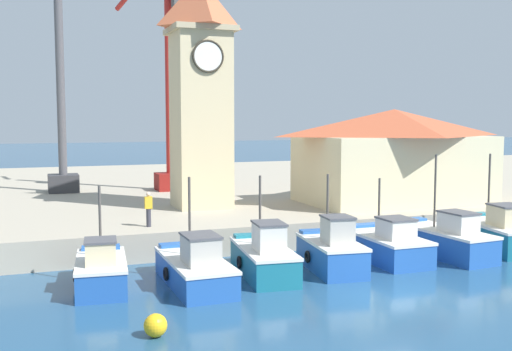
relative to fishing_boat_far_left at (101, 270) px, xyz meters
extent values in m
plane|color=navy|center=(9.59, -5.12, -0.70)|extent=(300.00, 300.00, 0.00)
cube|color=#A89E89|center=(9.59, 23.30, -0.04)|extent=(120.00, 40.00, 1.31)
cube|color=#2356A8|center=(0.01, 0.04, -0.20)|extent=(2.17, 4.26, 0.99)
cube|color=#2356A8|center=(0.19, 1.84, 0.41)|extent=(1.55, 0.75, 0.24)
cube|color=silver|center=(0.01, 0.04, 0.34)|extent=(2.24, 4.33, 0.12)
cube|color=beige|center=(-0.07, -0.67, 0.81)|extent=(1.18, 1.33, 0.81)
cube|color=#4C4C51|center=(-0.07, -0.67, 1.26)|extent=(1.26, 1.42, 0.08)
cylinder|color=#4C4742|center=(0.06, 0.56, 1.75)|extent=(0.10, 0.10, 2.69)
torus|color=black|center=(-0.92, 0.35, -0.20)|extent=(0.17, 0.53, 0.52)
cube|color=#2356A8|center=(3.37, -0.78, -0.23)|extent=(2.00, 5.18, 0.94)
cube|color=#2356A8|center=(3.35, 1.55, 0.36)|extent=(1.66, 0.62, 0.24)
cube|color=silver|center=(3.37, -0.78, 0.29)|extent=(2.06, 5.24, 0.12)
cube|color=#B2ADA3|center=(3.38, -1.68, 0.85)|extent=(1.18, 1.56, 1.00)
cube|color=#4C4C51|center=(3.38, -1.68, 1.38)|extent=(1.26, 1.64, 0.08)
cylinder|color=#4C4742|center=(3.37, -0.14, 1.86)|extent=(0.10, 0.10, 3.03)
torus|color=black|center=(2.32, -0.53, -0.23)|extent=(0.13, 0.52, 0.52)
cube|color=#196B7F|center=(6.35, -0.37, -0.16)|extent=(2.28, 4.85, 1.07)
cube|color=#196B7F|center=(6.58, 1.71, 0.49)|extent=(1.56, 0.76, 0.24)
cube|color=silver|center=(6.35, -0.37, 0.42)|extent=(2.34, 4.92, 0.12)
cube|color=beige|center=(6.26, -1.18, 1.01)|extent=(1.21, 1.51, 1.06)
cube|color=#4C4C51|center=(6.26, -1.18, 1.58)|extent=(1.30, 1.60, 0.08)
cylinder|color=#4C4742|center=(6.41, 0.21, 1.89)|extent=(0.10, 0.10, 2.83)
torus|color=black|center=(5.42, -0.03, -0.16)|extent=(0.18, 0.53, 0.52)
cube|color=#2356A8|center=(9.29, -0.57, -0.12)|extent=(2.26, 4.20, 1.16)
cube|color=#2356A8|center=(9.51, 1.17, 0.58)|extent=(1.58, 0.78, 0.24)
cube|color=silver|center=(9.29, -0.57, 0.51)|extent=(2.33, 4.27, 0.12)
cube|color=#B2ADA3|center=(9.21, -1.27, 1.10)|extent=(1.21, 1.32, 1.05)
cube|color=#4C4C51|center=(9.21, -1.27, 1.66)|extent=(1.30, 1.41, 0.08)
cylinder|color=#4C4742|center=(9.35, -0.08, 1.93)|extent=(0.10, 0.10, 2.72)
torus|color=black|center=(8.35, -0.26, -0.12)|extent=(0.18, 0.53, 0.52)
cube|color=#2356A8|center=(12.41, 0.19, -0.17)|extent=(2.12, 4.69, 1.05)
cube|color=#2356A8|center=(12.43, 2.28, 0.47)|extent=(1.76, 0.62, 0.24)
cube|color=silver|center=(12.41, 0.19, 0.40)|extent=(2.18, 4.75, 0.12)
cube|color=beige|center=(12.40, -0.62, 0.87)|extent=(1.26, 1.41, 0.81)
cube|color=#4C4C51|center=(12.40, -0.62, 1.31)|extent=(1.34, 1.49, 0.08)
cylinder|color=#4C4742|center=(12.41, 0.78, 1.70)|extent=(0.10, 0.10, 2.48)
torus|color=black|center=(11.30, 0.44, -0.17)|extent=(0.13, 0.52, 0.52)
cube|color=#2356A8|center=(15.38, -0.01, -0.12)|extent=(2.23, 5.28, 1.15)
cube|color=#2356A8|center=(15.21, 2.31, 0.57)|extent=(1.60, 0.72, 0.24)
cube|color=silver|center=(15.38, -0.01, 0.50)|extent=(2.29, 5.34, 0.12)
cube|color=beige|center=(15.45, -0.91, 0.99)|extent=(1.22, 1.63, 0.85)
cube|color=#4C4C51|center=(15.45, -0.91, 1.45)|extent=(1.31, 1.71, 0.08)
cylinder|color=#4C4742|center=(15.33, 0.63, 2.26)|extent=(0.10, 0.10, 3.39)
torus|color=black|center=(14.37, 0.17, -0.12)|extent=(0.16, 0.53, 0.52)
cube|color=#196B7F|center=(18.69, 0.34, -0.11)|extent=(2.84, 5.37, 1.17)
cube|color=#196B7F|center=(19.04, 2.62, 0.59)|extent=(1.84, 0.86, 0.24)
cube|color=silver|center=(18.69, 0.34, 0.52)|extent=(2.91, 5.43, 0.12)
cube|color=beige|center=(18.55, -0.54, 1.05)|extent=(1.47, 1.71, 0.94)
cube|color=#4C4C51|center=(18.55, -0.54, 1.56)|extent=(1.56, 1.80, 0.08)
cylinder|color=#4C4742|center=(18.79, 0.97, 2.25)|extent=(0.10, 0.10, 3.33)
torus|color=black|center=(17.62, 0.76, -0.11)|extent=(0.20, 0.53, 0.52)
cube|color=beige|center=(6.67, 10.25, 5.48)|extent=(2.97, 2.97, 9.73)
cube|color=tan|center=(6.67, 10.25, 10.50)|extent=(3.47, 3.47, 0.30)
pyramid|color=#C1603D|center=(6.67, 10.25, 12.02)|extent=(3.47, 3.47, 2.75)
cylinder|color=white|center=(6.67, 8.71, 8.93)|extent=(1.63, 0.12, 1.63)
torus|color=#332D23|center=(6.67, 8.67, 8.93)|extent=(1.75, 0.12, 1.75)
cube|color=beige|center=(18.01, 8.19, 2.61)|extent=(10.60, 6.51, 3.98)
pyramid|color=#B25133|center=(18.01, 8.19, 5.39)|extent=(11.00, 6.91, 1.59)
cube|color=#353539|center=(-0.36, 20.39, 1.22)|extent=(2.00, 2.00, 1.20)
cylinder|color=#4C4C51|center=(-0.36, 20.39, 10.26)|extent=(0.56, 0.56, 16.88)
cube|color=maroon|center=(6.77, 18.92, 1.22)|extent=(2.00, 2.00, 1.20)
cylinder|color=red|center=(6.77, 18.92, 8.89)|extent=(0.56, 0.56, 14.15)
sphere|color=gold|center=(0.94, -5.68, -0.35)|extent=(0.69, 0.69, 0.69)
cylinder|color=#33333D|center=(2.70, 5.00, 1.04)|extent=(0.22, 0.22, 0.85)
cube|color=gold|center=(2.70, 5.00, 1.75)|extent=(0.34, 0.22, 0.56)
sphere|color=beige|center=(2.70, 5.00, 2.14)|extent=(0.20, 0.20, 0.20)
camera|label=1|loc=(-2.20, -22.46, 5.59)|focal=42.00mm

